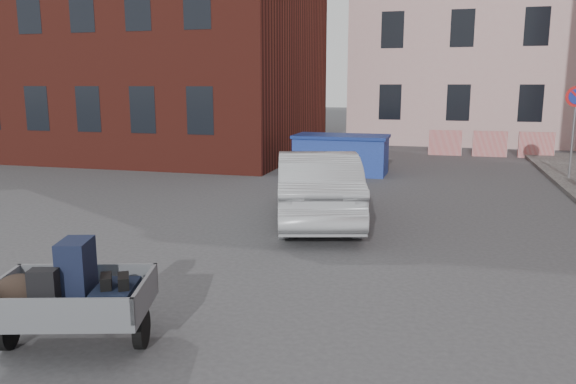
% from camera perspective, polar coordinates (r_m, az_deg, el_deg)
% --- Properties ---
extents(ground, '(120.00, 120.00, 0.00)m').
position_cam_1_polar(ground, '(9.10, -0.09, -7.16)').
color(ground, '#38383A').
rests_on(ground, ground).
extents(far_building, '(6.00, 6.00, 8.00)m').
position_cam_1_polar(far_building, '(37.66, -21.63, 11.98)').
color(far_building, maroon).
rests_on(far_building, ground).
extents(no_parking_sign, '(0.60, 0.09, 2.65)m').
position_cam_1_polar(no_parking_sign, '(18.23, 27.15, 7.20)').
color(no_parking_sign, gray).
rests_on(no_parking_sign, sidewalk).
extents(barriers, '(4.70, 0.18, 1.00)m').
position_cam_1_polar(barriers, '(23.54, 19.82, 4.62)').
color(barriers, red).
rests_on(barriers, ground).
extents(trailer, '(1.84, 1.96, 1.20)m').
position_cam_1_polar(trailer, '(6.51, -21.19, -9.75)').
color(trailer, black).
rests_on(trailer, ground).
extents(dumpster, '(2.98, 1.57, 1.24)m').
position_cam_1_polar(dumpster, '(17.96, 5.41, 3.85)').
color(dumpster, '#223DA3').
rests_on(dumpster, ground).
extents(silver_car, '(2.71, 4.74, 1.48)m').
position_cam_1_polar(silver_car, '(11.65, 2.94, 0.60)').
color(silver_car, '#9FA2A6').
rests_on(silver_car, ground).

